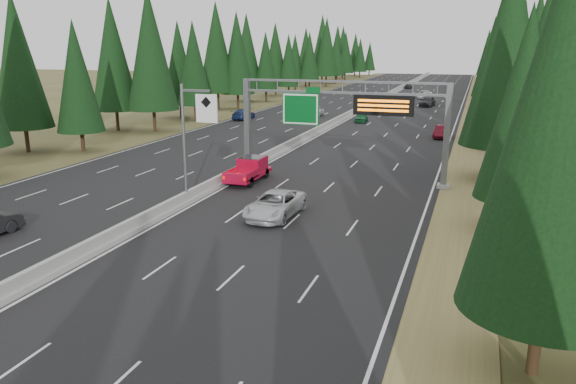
% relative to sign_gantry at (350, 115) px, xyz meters
% --- Properties ---
extents(road, '(32.00, 260.00, 0.08)m').
position_rel_sign_gantry_xyz_m(road, '(-8.92, 45.12, -5.23)').
color(road, black).
rests_on(road, ground).
extents(shoulder_right, '(3.60, 260.00, 0.06)m').
position_rel_sign_gantry_xyz_m(shoulder_right, '(8.88, 45.12, -5.24)').
color(shoulder_right, olive).
rests_on(shoulder_right, ground).
extents(shoulder_left, '(3.60, 260.00, 0.06)m').
position_rel_sign_gantry_xyz_m(shoulder_left, '(-26.72, 45.12, -5.24)').
color(shoulder_left, '#43421F').
rests_on(shoulder_left, ground).
extents(median_barrier, '(0.70, 260.00, 0.85)m').
position_rel_sign_gantry_xyz_m(median_barrier, '(-8.92, 45.12, -4.85)').
color(median_barrier, gray).
rests_on(median_barrier, road).
extents(sign_gantry, '(16.75, 0.98, 7.80)m').
position_rel_sign_gantry_xyz_m(sign_gantry, '(0.00, 0.00, 0.00)').
color(sign_gantry, slate).
rests_on(sign_gantry, road).
extents(hov_sign_pole, '(2.80, 0.50, 8.00)m').
position_rel_sign_gantry_xyz_m(hov_sign_pole, '(-8.33, -9.92, -0.54)').
color(hov_sign_pole, slate).
rests_on(hov_sign_pole, road).
extents(tree_row_right, '(11.19, 244.09, 18.52)m').
position_rel_sign_gantry_xyz_m(tree_row_right, '(13.43, 36.64, 3.78)').
color(tree_row_right, black).
rests_on(tree_row_right, ground).
extents(tree_row_left, '(11.60, 242.19, 18.79)m').
position_rel_sign_gantry_xyz_m(tree_row_left, '(-31.08, 36.52, 3.90)').
color(tree_row_left, black).
rests_on(tree_row_left, ground).
extents(silver_minivan, '(2.83, 5.69, 1.55)m').
position_rel_sign_gantry_xyz_m(silver_minivan, '(-2.25, -10.69, -4.41)').
color(silver_minivan, silver).
rests_on(silver_minivan, road).
extents(red_pickup, '(1.98, 5.55, 1.81)m').
position_rel_sign_gantry_xyz_m(red_pickup, '(-7.42, -2.15, -4.19)').
color(red_pickup, black).
rests_on(red_pickup, road).
extents(car_ahead_green, '(1.72, 3.81, 1.27)m').
position_rel_sign_gantry_xyz_m(car_ahead_green, '(-5.98, 35.09, -4.55)').
color(car_ahead_green, '#155D2E').
rests_on(car_ahead_green, road).
extents(car_ahead_dkred, '(1.81, 4.39, 1.41)m').
position_rel_sign_gantry_xyz_m(car_ahead_dkred, '(5.58, 24.44, -4.48)').
color(car_ahead_dkred, '#540C17').
rests_on(car_ahead_dkred, road).
extents(car_ahead_dkgrey, '(2.67, 5.57, 1.57)m').
position_rel_sign_gantry_xyz_m(car_ahead_dkgrey, '(0.84, 59.35, -4.41)').
color(car_ahead_dkgrey, black).
rests_on(car_ahead_dkgrey, road).
extents(car_ahead_white, '(2.68, 5.65, 1.56)m').
position_rel_sign_gantry_xyz_m(car_ahead_white, '(-1.06, 74.02, -4.41)').
color(car_ahead_white, white).
rests_on(car_ahead_white, road).
extents(car_ahead_far, '(1.69, 3.86, 1.30)m').
position_rel_sign_gantry_xyz_m(car_ahead_far, '(-7.42, 100.17, -4.54)').
color(car_ahead_far, black).
rests_on(car_ahead_far, road).
extents(car_onc_blue, '(2.10, 5.06, 1.46)m').
position_rel_sign_gantry_xyz_m(car_onc_blue, '(-22.78, 32.53, -4.46)').
color(car_onc_blue, navy).
rests_on(car_onc_blue, road).
extents(car_onc_white, '(2.04, 4.76, 1.60)m').
position_rel_sign_gantry_xyz_m(car_onc_white, '(-13.92, 39.74, -4.39)').
color(car_onc_white, silver).
rests_on(car_onc_white, road).
extents(car_onc_far, '(3.06, 5.85, 1.57)m').
position_rel_sign_gantry_xyz_m(car_onc_far, '(-22.97, 56.50, -4.40)').
color(car_onc_far, black).
rests_on(car_onc_far, road).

